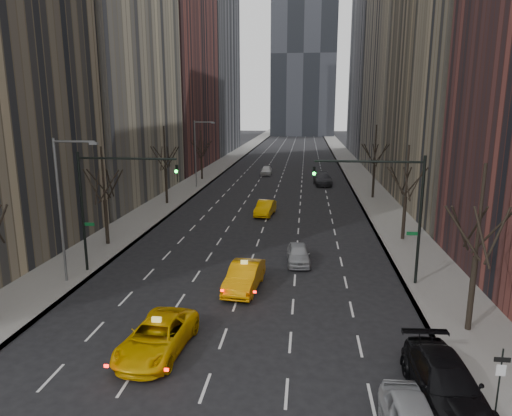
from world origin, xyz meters
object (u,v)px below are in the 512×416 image
(taxi_suv, at_px, (157,337))
(silver_sedan_ahead, at_px, (298,254))
(taxi_sedan, at_px, (244,277))
(parked_suv_black, at_px, (445,383))

(taxi_suv, distance_m, silver_sedan_ahead, 14.30)
(taxi_suv, bearing_deg, taxi_sedan, 74.23)
(taxi_suv, relative_size, silver_sedan_ahead, 1.35)
(taxi_sedan, xyz_separation_m, parked_suv_black, (8.99, -10.06, 0.01))
(silver_sedan_ahead, bearing_deg, parked_suv_black, -73.12)
(taxi_suv, bearing_deg, parked_suv_black, -5.87)
(taxi_sedan, relative_size, silver_sedan_ahead, 1.24)
(taxi_suv, distance_m, parked_suv_black, 12.17)
(parked_suv_black, bearing_deg, taxi_suv, 165.98)
(taxi_sedan, height_order, parked_suv_black, parked_suv_black)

